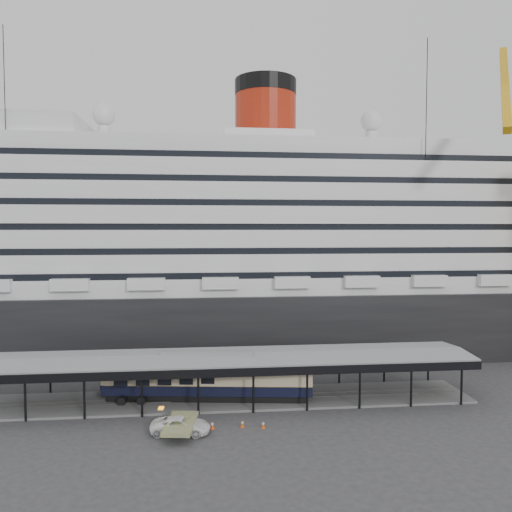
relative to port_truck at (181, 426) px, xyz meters
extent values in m
plane|color=#313133|center=(4.51, 3.82, -0.78)|extent=(200.00, 200.00, 0.00)
cube|color=black|center=(4.51, 35.82, 4.22)|extent=(130.00, 30.00, 10.00)
cylinder|color=#9E1F0C|center=(12.51, 35.82, 36.62)|extent=(10.00, 10.00, 9.00)
cylinder|color=black|center=(12.51, 35.82, 41.87)|extent=(10.10, 10.10, 2.50)
sphere|color=silver|center=(-13.49, 35.82, 36.92)|extent=(3.60, 3.60, 3.60)
sphere|color=silver|center=(30.51, 35.82, 36.92)|extent=(3.60, 3.60, 3.60)
cube|color=slate|center=(4.51, 8.82, -0.66)|extent=(56.00, 8.00, 0.24)
cube|color=slate|center=(4.51, 8.10, -0.50)|extent=(54.00, 0.08, 0.10)
cube|color=slate|center=(4.51, 9.54, -0.50)|extent=(54.00, 0.08, 0.10)
cube|color=black|center=(4.51, 4.32, 3.67)|extent=(56.00, 0.18, 0.90)
cube|color=black|center=(4.51, 13.32, 3.67)|extent=(56.00, 0.18, 0.90)
cube|color=slate|center=(4.51, 8.82, 4.40)|extent=(56.00, 9.00, 0.24)
cylinder|color=black|center=(-24.71, 25.57, 22.82)|extent=(0.12, 0.12, 47.21)
cube|color=gold|center=(43.63, 18.94, 38.42)|extent=(11.42, 18.78, 16.80)
cylinder|color=black|center=(34.76, 24.06, 22.82)|extent=(0.12, 0.12, 47.21)
imported|color=white|center=(0.00, 0.00, 0.00)|extent=(5.90, 3.30, 1.56)
cube|color=black|center=(2.62, 8.82, -0.17)|extent=(22.45, 5.39, 0.74)
cube|color=black|center=(2.62, 8.82, 0.79)|extent=(23.56, 5.95, 1.17)
cube|color=beige|center=(2.62, 8.82, 2.06)|extent=(23.57, 5.98, 1.38)
cube|color=black|center=(2.62, 8.82, 2.97)|extent=(23.56, 5.95, 0.42)
cube|color=#F1510D|center=(2.99, 0.83, -0.76)|extent=(0.50, 0.50, 0.03)
cone|color=#F1510D|center=(2.99, 0.83, -0.37)|extent=(0.42, 0.42, 0.77)
cylinder|color=white|center=(2.99, 0.83, -0.30)|extent=(0.25, 0.25, 0.15)
cube|color=#DF4F0C|center=(7.94, 0.50, -0.76)|extent=(0.45, 0.45, 0.03)
cone|color=#DF4F0C|center=(7.94, 0.50, -0.40)|extent=(0.37, 0.37, 0.72)
cylinder|color=white|center=(7.94, 0.50, -0.33)|extent=(0.23, 0.23, 0.14)
cube|color=#D8520C|center=(5.94, 0.91, -0.76)|extent=(0.43, 0.43, 0.03)
cone|color=#D8520C|center=(5.94, 0.91, -0.39)|extent=(0.36, 0.36, 0.73)
cylinder|color=white|center=(5.94, 0.91, -0.32)|extent=(0.23, 0.23, 0.14)
camera|label=1|loc=(2.28, -46.80, 18.53)|focal=35.00mm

